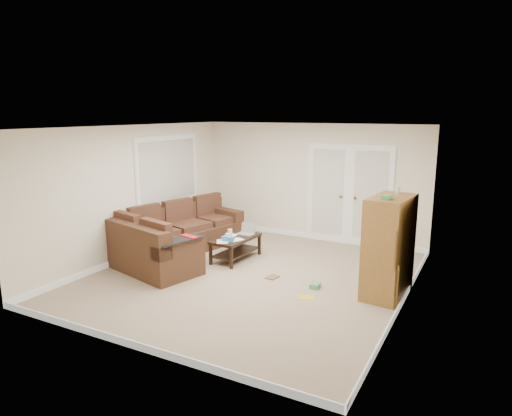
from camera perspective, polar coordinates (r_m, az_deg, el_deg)
The scene contains 17 objects.
floor at distance 7.80m, azimuth -0.73°, elevation -8.59°, with size 5.50×5.50×0.00m, color tan.
ceiling at distance 7.31m, azimuth -0.78°, elevation 10.09°, with size 5.00×5.50×0.02m, color white.
wall_left at distance 8.90m, azimuth -15.03°, elevation 1.93°, with size 0.02×5.50×2.50m, color white.
wall_right at distance 6.66m, azimuth 18.51°, elevation -1.60°, with size 0.02×5.50×2.50m, color white.
wall_back at distance 9.92m, azimuth 6.89°, elevation 3.25°, with size 5.00×0.02×2.50m, color white.
wall_front at distance 5.28m, azimuth -15.25°, elevation -4.86°, with size 5.00×0.02×2.50m, color white.
baseboards at distance 7.78m, azimuth -0.73°, elevation -8.25°, with size 5.00×5.50×0.10m, color silver, non-canonical shape.
french_doors at distance 9.65m, azimuth 11.49°, elevation 1.56°, with size 1.80×0.05×2.13m.
window_left at distance 9.59m, azimuth -10.91°, elevation 4.63°, with size 0.05×1.92×1.42m.
sectional_sofa at distance 8.86m, azimuth -10.55°, elevation -3.90°, with size 2.08×3.24×0.89m.
coffee_table at distance 8.62m, azimuth -2.46°, elevation -4.91°, with size 0.58×1.08×0.72m.
tv_armoire at distance 7.10m, azimuth 16.23°, elevation -4.62°, with size 0.62×1.01×1.64m.
side_cabinet at distance 7.07m, azimuth 15.79°, elevation -8.11°, with size 0.48×0.48×1.02m.
space_heater at distance 9.30m, azimuth 17.46°, elevation -4.75°, with size 0.12×0.10×0.31m, color silver.
floor_magazine at distance 7.03m, azimuth 6.30°, elevation -11.01°, with size 0.25×0.19×0.01m, color gold.
floor_greenbox at distance 7.39m, azimuth 7.39°, elevation -9.57°, with size 0.14×0.19×0.07m, color #44975C.
floor_book at distance 7.81m, azimuth 1.57°, elevation -8.51°, with size 0.17×0.23×0.02m, color brown.
Camera 1 is at (3.50, -6.41, 2.74)m, focal length 32.00 mm.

